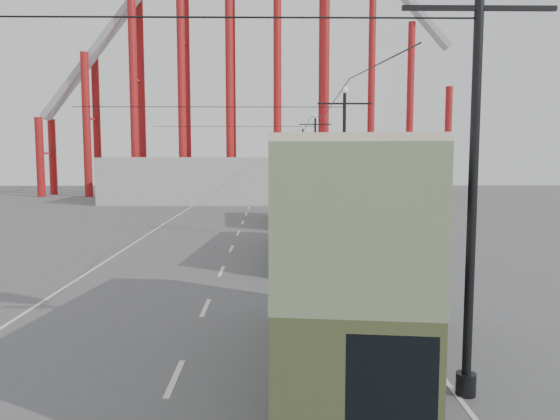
{
  "coord_description": "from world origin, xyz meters",
  "views": [
    {
      "loc": [
        1.33,
        -14.53,
        5.29
      ],
      "look_at": [
        1.65,
        8.09,
        3.0
      ],
      "focal_mm": 35.0,
      "sensor_mm": 36.0,
      "label": 1
    }
  ],
  "objects_px": {
    "single_decker_green": "(309,220)",
    "single_decker_cream": "(296,200)",
    "double_decker_bus": "(350,244)",
    "pedestrian": "(288,260)",
    "lamp_post_near": "(479,30)"
  },
  "relations": [
    {
      "from": "lamp_post_near",
      "to": "double_decker_bus",
      "type": "distance_m",
      "value": 5.48
    },
    {
      "from": "lamp_post_near",
      "to": "double_decker_bus",
      "type": "relative_size",
      "value": 1.01
    },
    {
      "from": "single_decker_cream",
      "to": "single_decker_green",
      "type": "bearing_deg",
      "value": -94.89
    },
    {
      "from": "single_decker_cream",
      "to": "pedestrian",
      "type": "distance_m",
      "value": 19.62
    },
    {
      "from": "lamp_post_near",
      "to": "single_decker_green",
      "type": "xyz_separation_m",
      "value": [
        -2.3,
        17.09,
        -6.02
      ]
    },
    {
      "from": "single_decker_green",
      "to": "double_decker_bus",
      "type": "bearing_deg",
      "value": -85.29
    },
    {
      "from": "single_decker_green",
      "to": "single_decker_cream",
      "type": "bearing_deg",
      "value": 95.5
    },
    {
      "from": "double_decker_bus",
      "to": "pedestrian",
      "type": "relative_size",
      "value": 6.24
    },
    {
      "from": "single_decker_green",
      "to": "single_decker_cream",
      "type": "height_order",
      "value": "single_decker_green"
    },
    {
      "from": "lamp_post_near",
      "to": "single_decker_cream",
      "type": "relative_size",
      "value": 1.05
    },
    {
      "from": "lamp_post_near",
      "to": "single_decker_cream",
      "type": "bearing_deg",
      "value": 94.49
    },
    {
      "from": "single_decker_green",
      "to": "pedestrian",
      "type": "xyz_separation_m",
      "value": [
        -1.31,
        -5.9,
        -0.99
      ]
    },
    {
      "from": "double_decker_bus",
      "to": "single_decker_cream",
      "type": "relative_size",
      "value": 1.04
    },
    {
      "from": "double_decker_bus",
      "to": "single_decker_cream",
      "type": "bearing_deg",
      "value": 97.15
    },
    {
      "from": "lamp_post_near",
      "to": "single_decker_green",
      "type": "distance_m",
      "value": 18.27
    }
  ]
}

